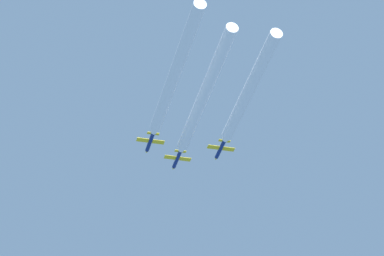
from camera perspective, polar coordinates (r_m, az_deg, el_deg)
jet_lead at (r=267.67m, az=-0.92°, el=-1.91°), size 7.69×11.19×2.69m
jet_left_wingman at (r=257.60m, az=-2.57°, el=-0.86°), size 7.69×11.19×2.69m
jet_right_wingman at (r=261.08m, az=1.73°, el=-1.30°), size 7.69×11.19×2.69m
smoke_trail_lead at (r=241.27m, az=0.75°, el=2.05°), size 3.08×54.88×3.08m
smoke_trail_left_wingman at (r=231.90m, az=-1.06°, el=3.30°), size 3.08×53.50×3.08m
smoke_trail_right_wingman at (r=238.37m, az=3.46°, el=2.28°), size 3.08×46.86×3.08m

